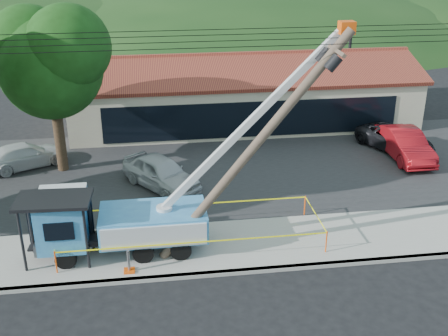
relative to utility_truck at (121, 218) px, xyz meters
The scene contains 17 objects.
ground 5.72m from the utility_truck, 49.49° to the right, with size 120.00×120.00×0.00m, color black.
curb 4.40m from the utility_truck, 30.18° to the right, with size 60.00×0.25×0.15m, color #A7A39C.
sidewalk 3.89m from the utility_truck, ahead, with size 60.00×4.00×0.15m, color #A7A39C.
parking_lot 8.74m from the utility_truck, 65.49° to the left, with size 60.00×12.00×0.10m, color #28282B.
strip_mall 17.53m from the utility_truck, 64.42° to the left, with size 22.50×8.53×4.67m.
tree_lot 10.53m from the utility_truck, 111.25° to the left, with size 6.30×5.60×8.94m.
hill_west 52.12m from the utility_truck, 102.68° to the left, with size 78.40×56.00×28.00m, color #143513.
hill_center 52.63m from the utility_truck, 75.05° to the left, with size 89.60×64.00×32.00m, color #143513.
hill_east 60.93m from the utility_truck, 56.56° to the left, with size 72.80×52.00×26.00m, color #143513.
utility_truck is the anchor object (origin of this frame).
leaning_pole 6.43m from the utility_truck, ahead, with size 7.30×2.01×8.98m.
bus_shelter 2.49m from the utility_truck, behind, with size 2.90×1.88×2.71m.
caution_tape 2.93m from the utility_truck, ahead, with size 10.64×3.26×0.94m.
car_silver 6.31m from the utility_truck, 73.26° to the left, with size 1.90×4.73×1.61m, color #BABDC2.
car_red 17.44m from the utility_truck, 26.65° to the left, with size 1.74×5.00×1.65m, color #A61018.
car_white 11.07m from the utility_truck, 120.06° to the left, with size 1.84×4.52×1.31m, color silver.
car_dark 18.03m from the utility_truck, 30.22° to the left, with size 2.24×4.86×1.35m, color black.
Camera 1 is at (-2.24, -15.77, 12.41)m, focal length 45.00 mm.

